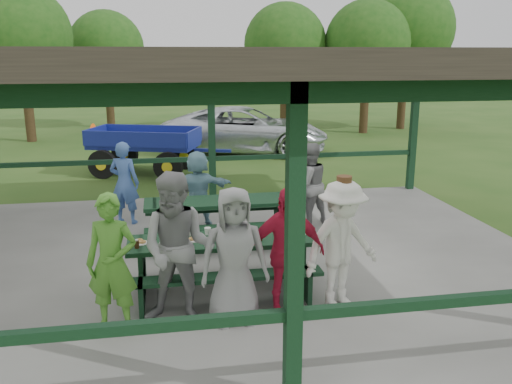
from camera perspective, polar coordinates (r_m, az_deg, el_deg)
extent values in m
plane|color=#2A5119|center=(8.86, -2.12, -7.45)|extent=(90.00, 90.00, 0.00)
cube|color=slate|center=(8.84, -2.12, -7.14)|extent=(10.00, 8.00, 0.10)
cube|color=black|center=(4.80, 4.05, -6.33)|extent=(0.15, 0.15, 3.00)
cube|color=black|center=(12.12, -4.70, 6.31)|extent=(0.15, 0.15, 3.00)
cube|color=black|center=(13.44, 16.27, 6.58)|extent=(0.15, 0.15, 3.00)
cube|color=black|center=(5.09, -24.22, -13.82)|extent=(4.65, 0.10, 0.10)
cube|color=black|center=(12.24, -15.91, 3.03)|extent=(4.65, 0.10, 0.10)
cube|color=black|center=(12.67, 6.25, 3.87)|extent=(4.65, 0.10, 0.10)
cube|color=black|center=(4.50, 4.37, 10.58)|extent=(9.80, 0.15, 0.20)
cube|color=black|center=(12.01, -4.84, 12.94)|extent=(9.80, 0.15, 0.20)
cube|color=#2A241E|center=(8.23, -2.33, 13.86)|extent=(10.60, 8.60, 0.24)
cube|color=black|center=(7.42, -3.70, -5.14)|extent=(2.51, 0.75, 0.06)
cube|color=black|center=(7.01, -3.14, -8.91)|extent=(2.51, 0.28, 0.05)
cube|color=black|center=(8.04, -4.11, -5.81)|extent=(2.51, 0.28, 0.05)
cube|color=black|center=(7.51, -11.93, -8.00)|extent=(0.06, 0.70, 0.75)
cube|color=black|center=(7.72, 4.38, -7.08)|extent=(0.06, 0.70, 0.75)
cube|color=black|center=(7.57, -11.87, -9.05)|extent=(0.06, 1.39, 0.45)
cube|color=black|center=(7.78, 4.35, -8.11)|extent=(0.06, 1.39, 0.45)
cube|color=black|center=(9.34, -3.75, -1.01)|extent=(2.59, 0.75, 0.06)
cube|color=black|center=(8.89, -3.32, -3.78)|extent=(2.59, 0.28, 0.05)
cube|color=black|center=(9.95, -4.08, -1.81)|extent=(2.59, 0.28, 0.05)
cube|color=black|center=(9.39, -10.52, -3.34)|extent=(0.06, 0.70, 0.75)
cube|color=black|center=(9.61, 2.92, -2.69)|extent=(0.06, 0.70, 0.75)
cube|color=black|center=(9.43, -10.48, -4.21)|extent=(0.06, 1.39, 0.45)
cube|color=black|center=(9.66, 2.91, -3.54)|extent=(0.06, 1.39, 0.45)
cylinder|color=white|center=(7.37, -12.16, -5.26)|extent=(0.22, 0.22, 0.01)
torus|color=#9C6B37|center=(7.35, -12.49, -5.16)|extent=(0.10, 0.10, 0.03)
torus|color=#9C6B37|center=(7.35, -11.86, -5.14)|extent=(0.10, 0.10, 0.03)
torus|color=#9C6B37|center=(7.41, -12.16, -4.98)|extent=(0.10, 0.10, 0.03)
cylinder|color=white|center=(7.38, -6.46, -5.01)|extent=(0.22, 0.22, 0.01)
torus|color=#9C6B37|center=(7.35, -6.77, -4.92)|extent=(0.10, 0.10, 0.03)
torus|color=#9C6B37|center=(7.35, -6.14, -4.89)|extent=(0.10, 0.10, 0.03)
torus|color=#9C6B37|center=(7.41, -6.49, -4.74)|extent=(0.10, 0.10, 0.03)
cylinder|color=white|center=(7.45, -1.06, -4.73)|extent=(0.22, 0.22, 0.01)
torus|color=#9C6B37|center=(7.42, -1.34, -4.64)|extent=(0.10, 0.10, 0.03)
torus|color=#9C6B37|center=(7.43, -0.73, -4.60)|extent=(0.10, 0.10, 0.03)
torus|color=#9C6B37|center=(7.48, -1.11, -4.46)|extent=(0.10, 0.10, 0.03)
cylinder|color=white|center=(7.59, 4.45, -4.40)|extent=(0.22, 0.22, 0.01)
torus|color=#9C6B37|center=(7.55, 4.20, -4.31)|extent=(0.10, 0.10, 0.03)
torus|color=#9C6B37|center=(7.57, 4.79, -4.27)|extent=(0.10, 0.10, 0.03)
torus|color=#9C6B37|center=(7.62, 4.37, -4.14)|extent=(0.10, 0.10, 0.03)
cylinder|color=#381E0F|center=(7.19, -12.44, -5.42)|extent=(0.06, 0.06, 0.10)
cylinder|color=#381E0F|center=(7.18, -9.61, -5.30)|extent=(0.06, 0.06, 0.10)
cylinder|color=#381E0F|center=(7.29, 0.44, -4.79)|extent=(0.06, 0.06, 0.10)
cylinder|color=#381E0F|center=(7.36, 3.08, -4.63)|extent=(0.06, 0.06, 0.10)
cylinder|color=#381E0F|center=(7.38, 3.69, -4.59)|extent=(0.06, 0.06, 0.10)
cylinder|color=#381E0F|center=(7.39, 4.11, -4.56)|extent=(0.06, 0.06, 0.10)
cone|color=white|center=(7.55, -7.16, -4.23)|extent=(0.09, 0.09, 0.10)
cone|color=white|center=(7.55, -7.15, -4.23)|extent=(0.09, 0.09, 0.10)
cone|color=white|center=(7.56, -5.11, -4.13)|extent=(0.09, 0.09, 0.10)
cone|color=white|center=(7.61, -1.91, -3.97)|extent=(0.09, 0.09, 0.10)
imported|color=#55A032|center=(6.55, -14.92, -7.28)|extent=(0.69, 0.54, 1.67)
imported|color=gray|center=(6.54, -8.19, -5.97)|extent=(1.06, 0.92, 1.87)
imported|color=#959598|center=(6.53, -2.31, -6.74)|extent=(0.84, 0.57, 1.69)
imported|color=#C51C3E|center=(6.71, 3.16, -6.32)|extent=(0.98, 0.44, 1.65)
imported|color=white|center=(6.97, 8.99, -5.53)|extent=(1.23, 0.95, 1.68)
cylinder|color=brown|center=(6.75, 9.25, 0.72)|extent=(0.41, 0.41, 0.02)
cylinder|color=brown|center=(6.74, 9.27, 1.21)|extent=(0.24, 0.24, 0.11)
imported|color=#7BADBF|center=(10.22, -6.15, 0.34)|extent=(1.38, 0.56, 1.46)
imported|color=#4265AC|center=(10.63, -13.67, 0.95)|extent=(0.68, 0.57, 1.59)
imported|color=gray|center=(10.32, 5.62, 0.84)|extent=(0.90, 0.79, 1.58)
imported|color=silver|center=(18.49, -1.11, 6.56)|extent=(6.05, 3.96, 1.55)
cube|color=navy|center=(15.45, -11.66, 4.89)|extent=(3.19, 2.31, 0.12)
cube|color=navy|center=(14.75, -12.69, 5.40)|extent=(2.73, 1.01, 0.41)
cube|color=navy|center=(16.08, -10.80, 6.22)|extent=(2.73, 1.01, 0.41)
cube|color=navy|center=(15.98, -16.55, 5.83)|extent=(0.53, 1.38, 0.41)
cube|color=navy|center=(14.96, -6.54, 5.78)|extent=(0.53, 1.38, 0.41)
cylinder|color=black|center=(15.19, -15.86, 2.82)|extent=(0.80, 0.43, 0.78)
cylinder|color=yellow|center=(15.19, -15.86, 2.82)|extent=(0.35, 0.31, 0.29)
cylinder|color=black|center=(16.57, -13.64, 3.89)|extent=(0.80, 0.43, 0.78)
cylinder|color=yellow|center=(16.57, -13.64, 3.89)|extent=(0.35, 0.31, 0.29)
cylinder|color=black|center=(14.51, -9.23, 2.66)|extent=(0.80, 0.43, 0.78)
cylinder|color=yellow|center=(14.51, -9.23, 2.66)|extent=(0.35, 0.31, 0.29)
cylinder|color=black|center=(15.95, -7.50, 3.78)|extent=(0.80, 0.43, 0.78)
cylinder|color=yellow|center=(15.95, -7.50, 3.78)|extent=(0.35, 0.31, 0.29)
cube|color=navy|center=(14.89, -4.59, 4.39)|extent=(0.99, 0.42, 0.08)
cone|color=#F2590C|center=(15.99, -16.74, 6.19)|extent=(0.16, 0.39, 0.41)
cylinder|color=#322314|center=(22.51, -22.86, 8.57)|extent=(0.36, 0.36, 2.89)
sphere|color=#1E5015|center=(22.44, -23.50, 14.87)|extent=(3.70, 3.70, 3.70)
cylinder|color=#322314|center=(25.68, -15.16, 9.43)|extent=(0.36, 0.36, 2.58)
sphere|color=#1E5015|center=(25.60, -15.50, 14.38)|extent=(3.30, 3.30, 3.30)
cylinder|color=#322314|center=(23.41, 3.00, 9.59)|extent=(0.36, 0.36, 2.68)
sphere|color=#1E5015|center=(23.33, 3.08, 15.23)|extent=(3.43, 3.43, 3.43)
cylinder|color=#322314|center=(23.55, 11.35, 9.42)|extent=(0.36, 0.36, 2.73)
sphere|color=#1E5015|center=(23.48, 11.64, 15.13)|extent=(3.49, 3.49, 3.49)
cylinder|color=#322314|center=(25.27, 15.16, 10.01)|extent=(0.36, 0.36, 3.15)
sphere|color=#1E5015|center=(25.24, 15.58, 16.16)|extent=(4.04, 4.04, 4.04)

